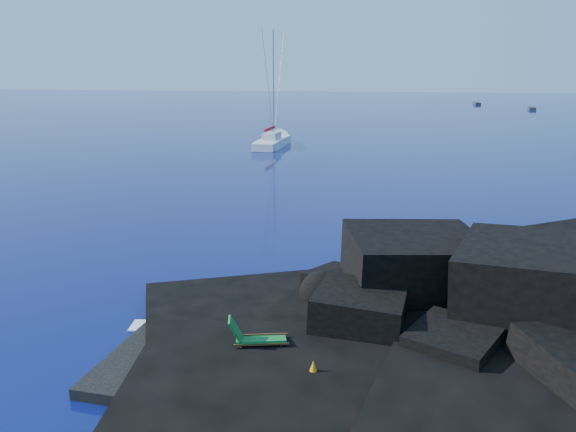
# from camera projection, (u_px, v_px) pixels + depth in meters

# --- Properties ---
(ground) EXTENTS (400.00, 400.00, 0.00)m
(ground) POSITION_uv_depth(u_px,v_px,m) (104.00, 364.00, 17.90)
(ground) COLOR #04083E
(ground) RESTS_ON ground
(headland) EXTENTS (24.00, 24.00, 3.60)m
(headland) POSITION_uv_depth(u_px,v_px,m) (507.00, 348.00, 18.94)
(headland) COLOR black
(headland) RESTS_ON ground
(beach) EXTENTS (9.08, 6.86, 0.70)m
(beach) POSITION_uv_depth(u_px,v_px,m) (245.00, 367.00, 17.75)
(beach) COLOR black
(beach) RESTS_ON ground
(surf_foam) EXTENTS (10.00, 8.00, 0.06)m
(surf_foam) POSITION_uv_depth(u_px,v_px,m) (283.00, 309.00, 21.98)
(surf_foam) COLOR white
(surf_foam) RESTS_ON ground
(sailboat) EXTENTS (3.50, 12.88, 13.35)m
(sailboat) POSITION_uv_depth(u_px,v_px,m) (273.00, 146.00, 66.63)
(sailboat) COLOR white
(sailboat) RESTS_ON ground
(deck_chair) EXTENTS (1.95, 1.17, 1.25)m
(deck_chair) POSITION_uv_depth(u_px,v_px,m) (261.00, 333.00, 17.88)
(deck_chair) COLOR #166529
(deck_chair) RESTS_ON beach
(towel) EXTENTS (2.28, 1.45, 0.06)m
(towel) POSITION_uv_depth(u_px,v_px,m) (320.00, 351.00, 17.94)
(towel) COLOR silver
(towel) RESTS_ON beach
(sunbather) EXTENTS (1.65, 0.74, 0.21)m
(sunbather) POSITION_uv_depth(u_px,v_px,m) (320.00, 347.00, 17.91)
(sunbather) COLOR tan
(sunbather) RESTS_ON towel
(marker_cone) EXTENTS (0.44, 0.44, 0.60)m
(marker_cone) POSITION_uv_depth(u_px,v_px,m) (313.00, 370.00, 16.31)
(marker_cone) COLOR orange
(marker_cone) RESTS_ON beach
(distant_boat_a) EXTENTS (1.30, 4.15, 0.55)m
(distant_boat_a) POSITION_uv_depth(u_px,v_px,m) (477.00, 105.00, 138.96)
(distant_boat_a) COLOR #28272D
(distant_boat_a) RESTS_ON ground
(distant_boat_b) EXTENTS (1.93, 4.42, 0.57)m
(distant_boat_b) POSITION_uv_depth(u_px,v_px,m) (532.00, 110.00, 122.67)
(distant_boat_b) COLOR #27262B
(distant_boat_b) RESTS_ON ground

